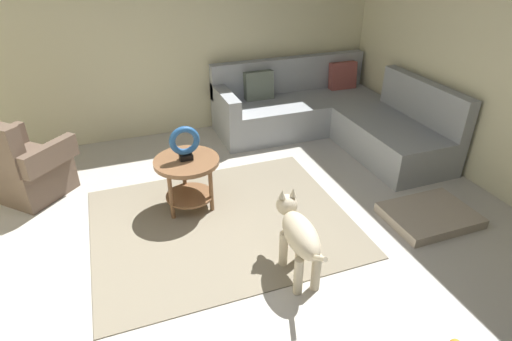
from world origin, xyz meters
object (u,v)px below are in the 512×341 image
object	(u,v)px
dog_bed_mat	(429,215)
torus_sculpture	(185,142)
sectional_couch	(330,116)
dog	(298,234)
armchair	(24,168)
side_table	(187,171)

from	to	relation	value
dog_bed_mat	torus_sculpture	bearing A→B (deg)	155.18
sectional_couch	dog	distance (m)	2.60
torus_sculpture	dog	bearing A→B (deg)	-63.00
armchair	side_table	bearing A→B (deg)	15.97
side_table	torus_sculpture	size ratio (longest dim) A/B	1.84
armchair	side_table	distance (m)	1.66
sectional_couch	side_table	world-z (taller)	sectional_couch
torus_sculpture	sectional_couch	bearing A→B (deg)	25.83
side_table	torus_sculpture	bearing A→B (deg)	-93.58
armchair	dog_bed_mat	bearing A→B (deg)	17.91
armchair	torus_sculpture	bearing A→B (deg)	15.97
side_table	torus_sculpture	distance (m)	0.29
sectional_couch	dog_bed_mat	distance (m)	1.96
side_table	dog_bed_mat	xyz separation A→B (m)	(2.05, -0.95, -0.37)
dog_bed_mat	dog	xyz separation A→B (m)	(-1.46, -0.21, 0.33)
dog_bed_mat	dog	distance (m)	1.51
side_table	dog_bed_mat	size ratio (longest dim) A/B	0.75
sectional_couch	armchair	xyz separation A→B (m)	(-3.52, -0.21, 0.03)
sectional_couch	side_table	distance (m)	2.29
torus_sculpture	side_table	bearing A→B (deg)	86.42
side_table	dog	xyz separation A→B (m)	(0.59, -1.15, -0.04)
torus_sculpture	dog_bed_mat	size ratio (longest dim) A/B	0.41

